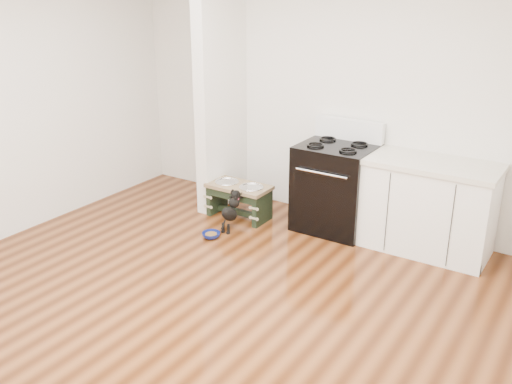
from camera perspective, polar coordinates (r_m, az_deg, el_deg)
name	(u,v)px	position (r m, az deg, el deg)	size (l,w,h in m)	color
ground	(188,313)	(4.72, -6.78, -11.93)	(5.00, 5.00, 0.00)	#411E0B
room_shell	(179,116)	(4.09, -7.74, 7.57)	(5.00, 5.00, 5.00)	silver
partition_wall	(221,90)	(6.47, -3.52, 10.10)	(0.15, 0.80, 2.70)	silver
oven_range	(335,186)	(6.05, 7.95, 0.60)	(0.76, 0.69, 1.14)	black
cabinet_run	(428,207)	(5.76, 16.84, -1.42)	(1.24, 0.64, 0.91)	white
dog_feeder	(239,194)	(6.33, -1.74, -0.24)	(0.70, 0.38, 0.40)	black
puppy	(231,209)	(6.03, -2.49, -1.74)	(0.12, 0.36, 0.43)	black
floor_bowl	(211,235)	(5.94, -4.51, -4.32)	(0.19, 0.19, 0.06)	navy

